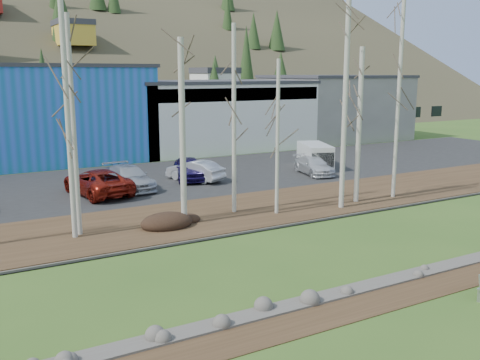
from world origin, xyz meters
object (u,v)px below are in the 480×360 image
car_6 (314,166)px  car_4 (189,169)px  car_2 (97,182)px  car_3 (129,178)px  van_white (316,156)px  car_5 (195,171)px

car_6 → car_4: bearing=174.4°
car_2 → car_3: 2.32m
car_2 → van_white: bearing=173.2°
car_5 → car_6: bearing=142.2°
car_3 → car_5: 4.90m
van_white → car_6: bearing=-108.9°
car_2 → car_6: bearing=166.9°
car_2 → car_3: bearing=-172.3°
car_3 → van_white: size_ratio=1.09×
car_3 → car_4: size_ratio=1.12×
car_2 → van_white: (17.38, 0.75, 0.16)m
car_4 → car_6: (8.95, -2.69, -0.15)m
car_3 → car_6: size_ratio=1.19×
car_6 → van_white: (1.54, 1.81, 0.33)m
car_2 → car_3: car_2 is taller
car_2 → van_white: 17.40m
car_4 → van_white: size_ratio=0.97×
car_5 → car_6: car_5 is taller
car_3 → car_4: bearing=7.5°
car_3 → car_6: car_3 is taller
car_4 → car_6: size_ratio=1.06×
car_5 → car_3: bearing=-20.2°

